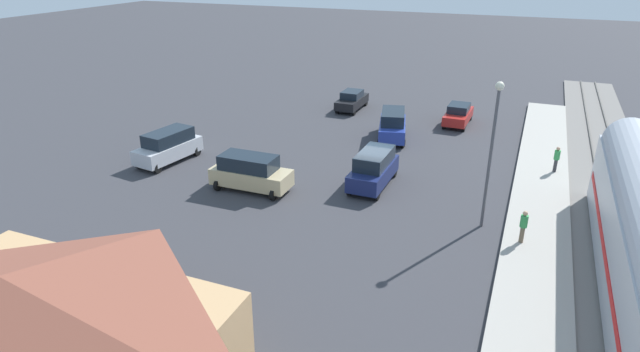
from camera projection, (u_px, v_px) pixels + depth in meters
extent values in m
plane|color=#38383D|center=(371.00, 182.00, 33.99)|extent=(200.00, 200.00, 0.00)
cube|color=slate|center=(617.00, 220.00, 29.05)|extent=(4.80, 70.00, 0.18)
cube|color=#59544C|center=(633.00, 220.00, 28.74)|extent=(0.10, 70.00, 0.12)
cube|color=#59544C|center=(603.00, 215.00, 29.24)|extent=(0.10, 70.00, 0.12)
cube|color=#A8A399|center=(539.00, 206.00, 30.43)|extent=(3.20, 46.00, 0.30)
cube|color=red|center=(604.00, 247.00, 22.94)|extent=(0.04, 17.51, 0.36)
pyramid|color=brown|center=(6.00, 304.00, 14.91)|extent=(11.57, 9.30, 1.86)
cube|color=#4C3323|center=(128.00, 316.00, 19.91)|extent=(1.10, 0.08, 2.10)
cylinder|color=brown|center=(522.00, 234.00, 26.25)|extent=(0.22, 0.22, 0.85)
cylinder|color=green|center=(524.00, 221.00, 25.96)|extent=(0.36, 0.36, 0.62)
sphere|color=tan|center=(525.00, 213.00, 25.79)|extent=(0.24, 0.24, 0.24)
cylinder|color=#333338|center=(555.00, 166.00, 34.62)|extent=(0.22, 0.22, 0.85)
cylinder|color=green|center=(557.00, 155.00, 34.34)|extent=(0.36, 0.36, 0.62)
sphere|color=tan|center=(558.00, 149.00, 34.17)|extent=(0.24, 0.24, 0.24)
cube|color=#283D9E|center=(392.00, 129.00, 41.38)|extent=(3.08, 5.23, 1.00)
cube|color=#19232D|center=(393.00, 116.00, 41.15)|extent=(2.50, 3.74, 0.88)
cylinder|color=black|center=(403.00, 143.00, 39.73)|extent=(0.22, 0.68, 0.68)
cylinder|color=black|center=(380.00, 142.00, 39.96)|extent=(0.22, 0.68, 0.68)
cylinder|color=black|center=(403.00, 128.00, 43.19)|extent=(0.22, 0.68, 0.68)
cylinder|color=black|center=(382.00, 127.00, 43.42)|extent=(0.22, 0.68, 0.68)
cube|color=#C6B284|center=(251.00, 177.00, 32.58)|extent=(4.92, 2.00, 1.00)
cube|color=#19232D|center=(248.00, 162.00, 32.27)|extent=(3.44, 1.75, 0.88)
cylinder|color=black|center=(286.00, 184.00, 32.86)|extent=(0.22, 0.68, 0.68)
cylinder|color=black|center=(273.00, 195.00, 31.39)|extent=(0.22, 0.68, 0.68)
cylinder|color=black|center=(232.00, 175.00, 34.17)|extent=(0.22, 0.68, 0.68)
cylinder|color=black|center=(218.00, 185.00, 32.70)|extent=(0.22, 0.68, 0.68)
cube|color=red|center=(458.00, 116.00, 44.92)|extent=(1.95, 4.54, 0.76)
cube|color=#19232D|center=(459.00, 108.00, 44.64)|extent=(1.67, 2.20, 0.64)
cylinder|color=black|center=(464.00, 127.00, 43.34)|extent=(0.22, 0.68, 0.68)
cylinder|color=black|center=(444.00, 125.00, 43.93)|extent=(0.22, 0.68, 0.68)
cylinder|color=black|center=(471.00, 116.00, 46.20)|extent=(0.22, 0.68, 0.68)
cylinder|color=black|center=(452.00, 114.00, 46.80)|extent=(0.22, 0.68, 0.68)
cube|color=silver|center=(168.00, 150.00, 36.90)|extent=(2.63, 5.13, 1.00)
cube|color=#19232D|center=(168.00, 137.00, 36.66)|extent=(2.19, 3.64, 0.88)
cylinder|color=black|center=(157.00, 168.00, 35.19)|extent=(0.22, 0.68, 0.68)
cylinder|color=black|center=(139.00, 163.00, 36.00)|extent=(0.22, 0.68, 0.68)
cylinder|color=black|center=(197.00, 151.00, 38.20)|extent=(0.22, 0.68, 0.68)
cylinder|color=black|center=(179.00, 147.00, 39.01)|extent=(0.22, 0.68, 0.68)
cube|color=black|center=(352.00, 102.00, 49.14)|extent=(1.85, 4.50, 0.76)
cube|color=#19232D|center=(352.00, 94.00, 48.86)|extent=(1.62, 2.16, 0.64)
cylinder|color=black|center=(350.00, 100.00, 51.01)|extent=(0.22, 0.68, 0.68)
cylinder|color=black|center=(366.00, 102.00, 50.45)|extent=(0.22, 0.68, 0.68)
cylinder|color=black|center=(337.00, 110.00, 48.12)|extent=(0.22, 0.68, 0.68)
cylinder|color=black|center=(354.00, 111.00, 47.56)|extent=(0.22, 0.68, 0.68)
cube|color=navy|center=(373.00, 173.00, 33.16)|extent=(2.00, 4.92, 1.00)
cube|color=#19232D|center=(375.00, 158.00, 32.92)|extent=(1.75, 3.44, 0.88)
cylinder|color=black|center=(377.00, 194.00, 31.44)|extent=(0.22, 0.68, 0.68)
cylinder|color=black|center=(350.00, 190.00, 32.05)|extent=(0.22, 0.68, 0.68)
cylinder|color=black|center=(394.00, 172.00, 34.66)|extent=(0.22, 0.68, 0.68)
cylinder|color=black|center=(369.00, 168.00, 35.27)|extent=(0.22, 0.68, 0.68)
cylinder|color=#515156|center=(490.00, 161.00, 27.12)|extent=(0.16, 0.16, 7.43)
sphere|color=#EAE5C6|center=(500.00, 86.00, 25.60)|extent=(0.44, 0.44, 0.44)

